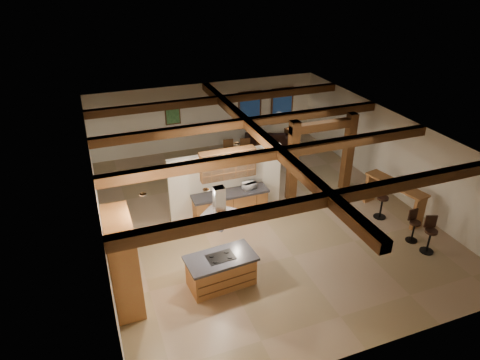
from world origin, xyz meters
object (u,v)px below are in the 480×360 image
object	(u,v)px
kitchen_island	(221,270)
sofa	(268,137)
dining_table	(247,162)
bar_counter	(395,193)

from	to	relation	value
kitchen_island	sofa	xyz separation A→B (m)	(4.95, 8.19, -0.14)
kitchen_island	sofa	bearing A→B (deg)	58.83
dining_table	bar_counter	distance (m)	5.82
kitchen_island	sofa	distance (m)	9.57
dining_table	bar_counter	size ratio (longest dim) A/B	0.88
kitchen_island	dining_table	distance (m)	6.78
sofa	kitchen_island	bearing A→B (deg)	81.06
dining_table	sofa	xyz separation A→B (m)	(1.86, 2.16, -0.04)
kitchen_island	dining_table	bearing A→B (deg)	62.88
kitchen_island	sofa	size ratio (longest dim) A/B	0.90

